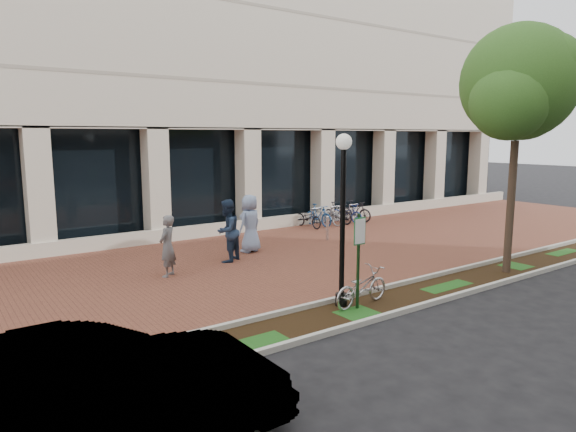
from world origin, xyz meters
TOP-DOWN VIEW (x-y plane):
  - ground at (0.00, 0.00)m, footprint 120.00×120.00m
  - brick_plaza at (0.00, 0.00)m, footprint 40.00×9.00m
  - planting_strip at (0.00, -5.25)m, footprint 40.00×1.50m
  - curb_plaza_side at (0.00, -4.50)m, footprint 40.00×0.12m
  - curb_street_side at (0.00, -6.00)m, footprint 40.00×0.12m
  - near_office_building at (0.00, 10.47)m, footprint 40.00×12.12m
  - parking_sign at (-1.23, -5.18)m, footprint 0.34×0.07m
  - lamppost at (-1.39, -4.80)m, footprint 0.36×0.36m
  - street_tree at (4.54, -5.33)m, footprint 3.80×3.17m
  - locked_bicycle at (-0.98, -5.04)m, footprint 1.74×0.76m
  - pedestrian_left at (-3.66, -0.05)m, footprint 0.75×0.73m
  - pedestrian_mid at (-1.46, 0.49)m, footprint 1.21×1.13m
  - pedestrian_right at (-0.18, 1.23)m, footprint 1.11×0.91m
  - bollard at (3.21, 1.19)m, footprint 0.12×0.12m
  - bike_rack_cluster at (5.69, 3.79)m, footprint 3.51×1.75m
  - sedan_near_curb at (-7.71, -7.49)m, footprint 4.89×1.73m

SIDE VIEW (x-z plane):
  - ground at x=0.00m, z-range 0.00..0.00m
  - brick_plaza at x=0.00m, z-range 0.00..0.01m
  - planting_strip at x=0.00m, z-range 0.00..0.01m
  - curb_plaza_side at x=0.00m, z-range 0.00..0.12m
  - curb_street_side at x=0.00m, z-range 0.00..0.12m
  - locked_bicycle at x=-0.98m, z-range 0.00..0.89m
  - bike_rack_cluster at x=5.69m, z-range -0.03..0.94m
  - bollard at x=3.21m, z-range 0.01..0.95m
  - sedan_near_curb at x=-7.71m, z-range 0.00..1.61m
  - pedestrian_left at x=-3.66m, z-range 0.00..1.74m
  - pedestrian_right at x=-0.18m, z-range 0.00..1.97m
  - pedestrian_mid at x=-1.46m, z-range 0.00..1.97m
  - parking_sign at x=-1.23m, z-range 0.32..2.53m
  - lamppost at x=-1.39m, z-range 0.27..4.24m
  - street_tree at x=4.54m, z-range 1.69..8.65m
  - near_office_building at x=0.00m, z-range 2.05..18.05m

